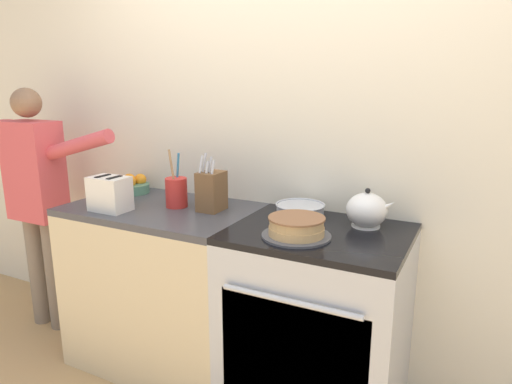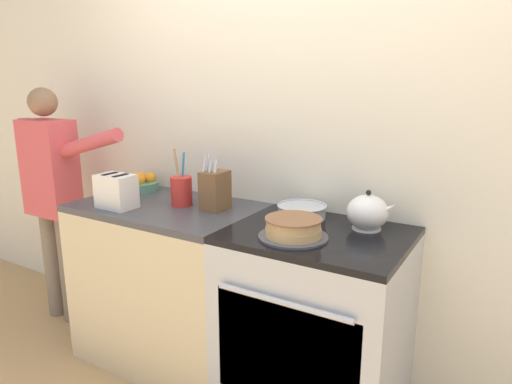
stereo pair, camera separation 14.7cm
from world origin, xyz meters
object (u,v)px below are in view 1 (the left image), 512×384
at_px(mixing_bowl, 300,210).
at_px(fruit_bowl, 132,186).
at_px(layer_cake, 296,228).
at_px(toaster, 110,194).
at_px(tea_kettle, 367,210).
at_px(utensil_crock, 176,192).
at_px(person_baker, 38,191).
at_px(knife_block, 211,191).
at_px(stove_range, 316,323).

distance_m(mixing_bowl, fruit_bowl, 1.07).
bearing_deg(layer_cake, mixing_bowl, 108.57).
bearing_deg(toaster, fruit_bowl, 115.61).
bearing_deg(tea_kettle, utensil_crock, -173.22).
xyz_separation_m(tea_kettle, person_baker, (-1.98, -0.19, -0.09)).
xyz_separation_m(knife_block, person_baker, (-1.20, -0.10, -0.11)).
bearing_deg(fruit_bowl, tea_kettle, -0.62).
relative_size(utensil_crock, toaster, 1.45).
height_order(layer_cake, mixing_bowl, layer_cake).
bearing_deg(knife_block, fruit_bowl, 170.43).
height_order(layer_cake, utensil_crock, utensil_crock).
xyz_separation_m(knife_block, utensil_crock, (-0.20, -0.03, -0.02)).
xyz_separation_m(utensil_crock, fruit_bowl, (-0.42, 0.13, -0.04)).
xyz_separation_m(fruit_bowl, toaster, (0.17, -0.35, 0.05)).
bearing_deg(mixing_bowl, utensil_crock, -169.40).
height_order(mixing_bowl, person_baker, person_baker).
bearing_deg(stove_range, tea_kettle, 41.76).
distance_m(tea_kettle, toaster, 1.28).
distance_m(toaster, person_baker, 0.76).
distance_m(knife_block, toaster, 0.52).
relative_size(stove_range, utensil_crock, 2.96).
distance_m(layer_cake, mixing_bowl, 0.30).
relative_size(stove_range, knife_block, 3.07).
bearing_deg(utensil_crock, mixing_bowl, 10.60).
distance_m(tea_kettle, knife_block, 0.78).
distance_m(mixing_bowl, knife_block, 0.46).
distance_m(knife_block, person_baker, 1.21).
bearing_deg(person_baker, tea_kettle, -8.53).
relative_size(layer_cake, toaster, 1.40).
distance_m(tea_kettle, utensil_crock, 0.98).
distance_m(fruit_bowl, person_baker, 0.61).
xyz_separation_m(stove_range, mixing_bowl, (-0.15, 0.16, 0.49)).
xyz_separation_m(stove_range, toaster, (-1.06, -0.18, 0.54)).
bearing_deg(tea_kettle, fruit_bowl, 179.38).
xyz_separation_m(mixing_bowl, fruit_bowl, (-1.07, 0.01, 0.01)).
height_order(utensil_crock, person_baker, person_baker).
bearing_deg(mixing_bowl, knife_block, -167.94).
height_order(stove_range, tea_kettle, tea_kettle).
relative_size(layer_cake, fruit_bowl, 1.45).
relative_size(mixing_bowl, toaster, 1.14).
distance_m(stove_range, tea_kettle, 0.58).
xyz_separation_m(layer_cake, tea_kettle, (0.23, 0.27, 0.04)).
bearing_deg(knife_block, layer_cake, -18.77).
relative_size(fruit_bowl, person_baker, 0.14).
distance_m(utensil_crock, person_baker, 1.01).
bearing_deg(tea_kettle, mixing_bowl, 179.02).
height_order(stove_range, person_baker, person_baker).
bearing_deg(utensil_crock, stove_range, -2.60).
xyz_separation_m(stove_range, fruit_bowl, (-1.23, 0.17, 0.50)).
height_order(fruit_bowl, toaster, toaster).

